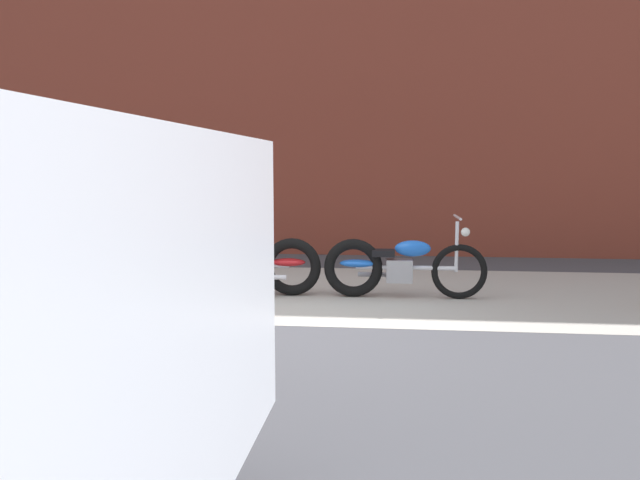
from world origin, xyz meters
The scene contains 5 objects.
ground_plane centered at (0.00, 0.00, 0.00)m, with size 80.00×80.00×0.00m, color #47474C.
sidewalk_slab centered at (0.00, 1.75, 0.00)m, with size 36.00×3.50×0.01m, color #B2ADA3.
brick_building_wall centered at (0.00, 5.20, 2.90)m, with size 36.00×0.50×5.81m, color brown.
motorcycle_red centered at (-0.51, 1.43, 0.40)m, with size 2.01×0.58×1.03m.
motorcycle_blue centered at (1.24, 1.46, 0.40)m, with size 2.01×0.58×1.03m.
Camera 1 is at (1.08, -5.90, 1.64)m, focal length 33.61 mm.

